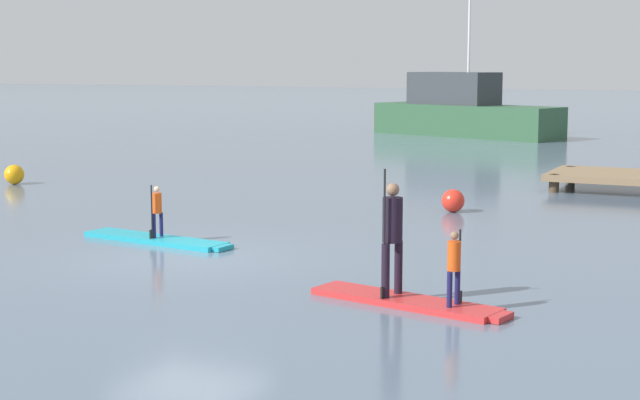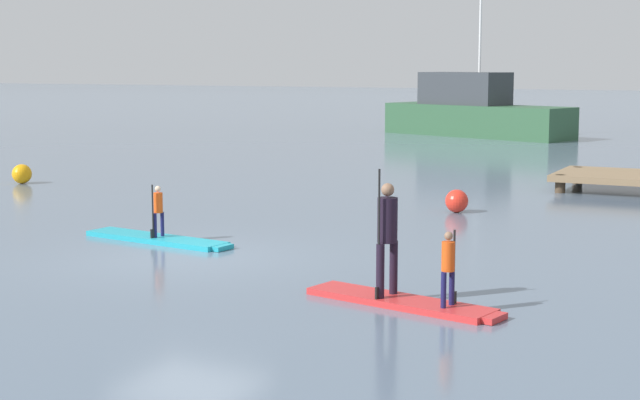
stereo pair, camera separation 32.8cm
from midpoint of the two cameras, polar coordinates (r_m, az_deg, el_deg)
ground_plane at (r=18.22m, az=-7.18°, el=-3.34°), size 240.00×240.00×0.00m
paddleboard_near at (r=19.93m, az=-8.88°, el=-2.26°), size 3.51×1.11×0.10m
paddler_child_solo at (r=19.82m, az=-8.93°, el=-0.50°), size 0.20×0.37×1.07m
paddleboard_far at (r=14.64m, az=5.51°, el=-5.92°), size 3.21×1.28×0.10m
paddler_adult at (r=14.58m, az=4.56°, el=-1.83°), size 0.36×0.52×1.93m
paddler_child_front at (r=14.12m, az=8.13°, el=-3.74°), size 0.23×0.38×1.09m
fishing_boat_green_midground at (r=48.89m, az=9.10°, el=5.09°), size 10.05×5.60×6.98m
mooring_buoy_near at (r=30.42m, az=-16.63°, el=1.46°), size 0.58×0.58×0.58m
mooring_buoy_mid at (r=23.74m, az=8.34°, el=-0.06°), size 0.55×0.55×0.55m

